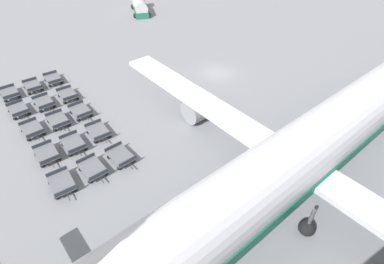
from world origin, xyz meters
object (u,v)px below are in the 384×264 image
(baggage_dolly_row_mid_a_col_a, at_px, (33,86))
(baggage_dolly_row_mid_b_col_b, at_px, (68,95))
(baggage_dolly_row_mid_b_col_e, at_px, (121,156))
(fuel_tanker_secondary, at_px, (140,7))
(baggage_dolly_row_mid_a_col_c, at_px, (58,120))
(baggage_dolly_row_mid_a_col_e, at_px, (93,169))
(baggage_dolly_row_mid_a_col_d, at_px, (73,144))
(baggage_dolly_row_near_col_c, at_px, (32,129))
(baggage_dolly_row_mid_a_col_b, at_px, (44,103))
(airplane, at_px, (309,148))
(baggage_dolly_row_near_col_e, at_px, (62,183))
(baggage_dolly_row_mid_b_col_c, at_px, (81,111))
(baggage_dolly_row_mid_b_col_a, at_px, (53,79))
(baggage_dolly_row_mid_b_col_d, at_px, (98,132))
(baggage_dolly_row_near_col_a, at_px, (10,93))
(baggage_dolly_row_near_col_b, at_px, (19,110))
(baggage_dolly_row_near_col_d, at_px, (47,154))

(baggage_dolly_row_mid_a_col_a, height_order, baggage_dolly_row_mid_b_col_b, same)
(baggage_dolly_row_mid_b_col_e, bearing_deg, baggage_dolly_row_mid_b_col_b, -173.36)
(fuel_tanker_secondary, relative_size, baggage_dolly_row_mid_a_col_c, 2.36)
(baggage_dolly_row_mid_a_col_e, height_order, baggage_dolly_row_mid_b_col_e, same)
(baggage_dolly_row_mid_a_col_d, bearing_deg, baggage_dolly_row_mid_b_col_b, 169.46)
(baggage_dolly_row_near_col_c, bearing_deg, baggage_dolly_row_mid_a_col_b, 156.37)
(baggage_dolly_row_mid_a_col_a, bearing_deg, airplane, 31.39)
(airplane, xyz_separation_m, baggage_dolly_row_mid_a_col_d, (-13.24, -14.33, -2.96))
(baggage_dolly_row_near_col_e, bearing_deg, baggage_dolly_row_mid_a_col_a, 177.96)
(baggage_dolly_row_near_col_c, height_order, baggage_dolly_row_near_col_e, same)
(airplane, bearing_deg, baggage_dolly_row_mid_a_col_c, -139.92)
(baggage_dolly_row_mid_a_col_b, distance_m, baggage_dolly_row_mid_b_col_b, 2.55)
(baggage_dolly_row_mid_a_col_c, xyz_separation_m, baggage_dolly_row_mid_b_col_c, (-0.43, 2.33, 0.00))
(baggage_dolly_row_mid_b_col_a, distance_m, baggage_dolly_row_mid_b_col_d, 12.53)
(baggage_dolly_row_mid_b_col_e, bearing_deg, baggage_dolly_row_mid_a_col_b, -161.67)
(baggage_dolly_row_near_col_a, height_order, baggage_dolly_row_near_col_b, same)
(baggage_dolly_row_mid_b_col_b, bearing_deg, fuel_tanker_secondary, 139.97)
(baggage_dolly_row_mid_b_col_d, relative_size, baggage_dolly_row_mid_b_col_e, 0.99)
(baggage_dolly_row_near_col_e, height_order, baggage_dolly_row_mid_b_col_b, same)
(baggage_dolly_row_mid_a_col_e, bearing_deg, baggage_dolly_row_near_col_e, -83.20)
(baggage_dolly_row_mid_a_col_b, bearing_deg, baggage_dolly_row_near_col_d, -9.13)
(fuel_tanker_secondary, relative_size, baggage_dolly_row_mid_b_col_c, 2.35)
(fuel_tanker_secondary, bearing_deg, baggage_dolly_row_near_col_b, -46.51)
(airplane, height_order, baggage_dolly_row_near_col_a, airplane)
(fuel_tanker_secondary, bearing_deg, baggage_dolly_row_near_col_d, -36.12)
(baggage_dolly_row_mid_a_col_d, xyz_separation_m, baggage_dolly_row_mid_b_col_c, (-4.69, 1.94, 0.00))
(baggage_dolly_row_mid_a_col_b, height_order, baggage_dolly_row_mid_a_col_d, same)
(baggage_dolly_row_mid_b_col_a, xyz_separation_m, baggage_dolly_row_mid_b_col_d, (12.45, 1.45, 0.00))
(baggage_dolly_row_mid_a_col_b, bearing_deg, baggage_dolly_row_mid_b_col_a, 157.69)
(baggage_dolly_row_mid_a_col_b, distance_m, baggage_dolly_row_mid_b_col_d, 8.45)
(baggage_dolly_row_mid_b_col_e, bearing_deg, baggage_dolly_row_near_col_b, -151.68)
(baggage_dolly_row_near_col_c, bearing_deg, baggage_dolly_row_mid_a_col_d, 34.23)
(baggage_dolly_row_mid_a_col_d, relative_size, baggage_dolly_row_mid_b_col_e, 0.99)
(baggage_dolly_row_near_col_e, relative_size, baggage_dolly_row_mid_b_col_a, 1.00)
(baggage_dolly_row_mid_b_col_a, height_order, baggage_dolly_row_mid_b_col_d, same)
(baggage_dolly_row_near_col_b, xyz_separation_m, baggage_dolly_row_near_col_e, (12.45, 1.47, 0.00))
(airplane, xyz_separation_m, baggage_dolly_row_near_col_a, (-25.44, -18.15, -2.96))
(baggage_dolly_row_mid_b_col_e, bearing_deg, baggage_dolly_row_mid_b_col_c, -172.74)
(airplane, bearing_deg, baggage_dolly_row_near_col_d, -128.23)
(baggage_dolly_row_mid_b_col_a, bearing_deg, baggage_dolly_row_mid_a_col_a, -78.73)
(baggage_dolly_row_mid_a_col_d, bearing_deg, baggage_dolly_row_mid_a_col_a, -173.73)
(airplane, distance_m, baggage_dolly_row_mid_b_col_c, 21.99)
(baggage_dolly_row_near_col_b, distance_m, baggage_dolly_row_mid_a_col_b, 2.49)
(fuel_tanker_secondary, height_order, baggage_dolly_row_mid_b_col_e, fuel_tanker_secondary)
(baggage_dolly_row_near_col_b, relative_size, baggage_dolly_row_mid_b_col_b, 1.01)
(baggage_dolly_row_mid_a_col_e, distance_m, baggage_dolly_row_mid_b_col_e, 2.48)
(baggage_dolly_row_near_col_d, xyz_separation_m, baggage_dolly_row_mid_a_col_e, (3.76, 2.83, 0.00))
(airplane, bearing_deg, baggage_dolly_row_near_col_c, -135.35)
(airplane, relative_size, baggage_dolly_row_mid_a_col_b, 14.59)
(baggage_dolly_row_near_col_c, relative_size, baggage_dolly_row_mid_a_col_d, 1.01)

